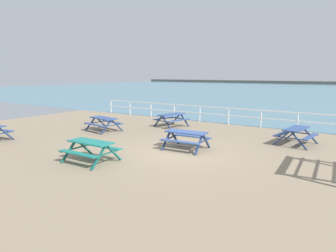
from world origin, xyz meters
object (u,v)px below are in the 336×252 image
Objects in this scene: picnic_table_near_left at (186,136)px; picnic_table_mid_centre at (296,132)px; picnic_table_near_right at (172,117)px; picnic_table_far_right at (103,121)px; picnic_table_far_left at (91,146)px.

picnic_table_mid_centre is (3.80, 3.56, 0.00)m from picnic_table_near_left.
picnic_table_near_left and picnic_table_near_right have the same top height.
picnic_table_near_right is at bearing 64.97° from picnic_table_far_right.
picnic_table_mid_centre and picnic_table_far_left have the same top height.
picnic_table_near_right is at bearing 90.99° from picnic_table_mid_centre.
picnic_table_mid_centre is at bearing 50.12° from picnic_table_far_left.
picnic_table_mid_centre is 0.97× the size of picnic_table_far_right.
picnic_table_far_left is at bearing -38.54° from picnic_table_far_right.
picnic_table_near_left is at bearing 0.82° from picnic_table_far_right.
picnic_table_far_left is 6.11m from picnic_table_far_right.
picnic_table_near_left is 5.21m from picnic_table_mid_centre.
picnic_table_near_left is 6.11m from picnic_table_far_right.
picnic_table_far_right is (-4.04, 4.59, 0.00)m from picnic_table_far_left.
picnic_table_near_left and picnic_table_mid_centre have the same top height.
picnic_table_mid_centre is 1.09× the size of picnic_table_far_left.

